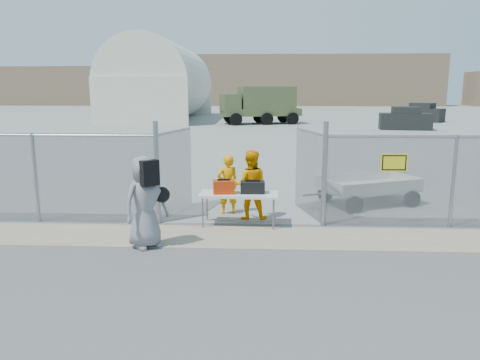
# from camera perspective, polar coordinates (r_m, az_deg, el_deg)

# --- Properties ---
(ground) EXTENTS (160.00, 160.00, 0.00)m
(ground) POSITION_cam_1_polar(r_m,az_deg,el_deg) (9.54, -0.58, -8.86)
(ground) COLOR #4C4A4A
(tarmac_inside) EXTENTS (160.00, 80.00, 0.01)m
(tarmac_inside) POSITION_cam_1_polar(r_m,az_deg,el_deg) (51.05, 2.16, 7.55)
(tarmac_inside) COLOR gray
(tarmac_inside) RESTS_ON ground
(dirt_strip) EXTENTS (44.00, 1.60, 0.01)m
(dirt_strip) POSITION_cam_1_polar(r_m,az_deg,el_deg) (10.48, -0.26, -6.94)
(dirt_strip) COLOR tan
(dirt_strip) RESTS_ON ground
(distant_hills) EXTENTS (140.00, 6.00, 9.00)m
(distant_hills) POSITION_cam_1_polar(r_m,az_deg,el_deg) (87.06, 5.81, 11.98)
(distant_hills) COLOR #7F684F
(distant_hills) RESTS_ON ground
(chain_link_fence) EXTENTS (40.00, 0.20, 2.20)m
(chain_link_fence) POSITION_cam_1_polar(r_m,az_deg,el_deg) (11.17, 0.00, 0.00)
(chain_link_fence) COLOR gray
(chain_link_fence) RESTS_ON ground
(quonset_hangar) EXTENTS (9.00, 18.00, 8.00)m
(quonset_hangar) POSITION_cam_1_polar(r_m,az_deg,el_deg) (50.06, -9.61, 11.91)
(quonset_hangar) COLOR silver
(quonset_hangar) RESTS_ON ground
(folding_table) EXTENTS (1.90, 0.86, 0.79)m
(folding_table) POSITION_cam_1_polar(r_m,az_deg,el_deg) (11.24, -0.12, -3.60)
(folding_table) COLOR silver
(folding_table) RESTS_ON ground
(orange_bag) EXTENTS (0.54, 0.39, 0.31)m
(orange_bag) POSITION_cam_1_polar(r_m,az_deg,el_deg) (11.12, -1.99, -0.84)
(orange_bag) COLOR #C02F09
(orange_bag) RESTS_ON folding_table
(black_duffel) EXTENTS (0.59, 0.36, 0.28)m
(black_duffel) POSITION_cam_1_polar(r_m,az_deg,el_deg) (11.16, 1.54, -0.89)
(black_duffel) COLOR black
(black_duffel) RESTS_ON folding_table
(security_worker_left) EXTENTS (0.66, 0.54, 1.56)m
(security_worker_left) POSITION_cam_1_polar(r_m,az_deg,el_deg) (12.20, -1.52, -0.57)
(security_worker_left) COLOR #FF9F00
(security_worker_left) RESTS_ON ground
(security_worker_right) EXTENTS (0.87, 0.68, 1.76)m
(security_worker_right) POSITION_cam_1_polar(r_m,az_deg,el_deg) (11.64, 1.26, -0.64)
(security_worker_right) COLOR #FF9F00
(security_worker_right) RESTS_ON ground
(visitor) EXTENTS (1.11, 1.08, 1.92)m
(visitor) POSITION_cam_1_polar(r_m,az_deg,el_deg) (9.80, -11.46, -2.65)
(visitor) COLOR gray
(visitor) RESTS_ON ground
(utility_trailer) EXTENTS (3.84, 2.96, 0.83)m
(utility_trailer) POSITION_cam_1_polar(r_m,az_deg,el_deg) (13.78, 15.34, -1.15)
(utility_trailer) COLOR silver
(utility_trailer) RESTS_ON ground
(military_truck) EXTENTS (7.45, 4.38, 3.35)m
(military_truck) POSITION_cam_1_polar(r_m,az_deg,el_deg) (42.78, 2.54, 9.07)
(military_truck) COLOR #4E5A33
(military_truck) RESTS_ON ground
(parked_vehicle_near) EXTENTS (4.06, 2.27, 1.74)m
(parked_vehicle_near) POSITION_cam_1_polar(r_m,az_deg,el_deg) (39.13, 19.50, 7.07)
(parked_vehicle_near) COLOR black
(parked_vehicle_near) RESTS_ON ground
(parked_vehicle_mid) EXTENTS (4.13, 3.81, 1.76)m
(parked_vehicle_mid) POSITION_cam_1_polar(r_m,az_deg,el_deg) (48.98, 21.30, 7.67)
(parked_vehicle_mid) COLOR black
(parked_vehicle_mid) RESTS_ON ground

